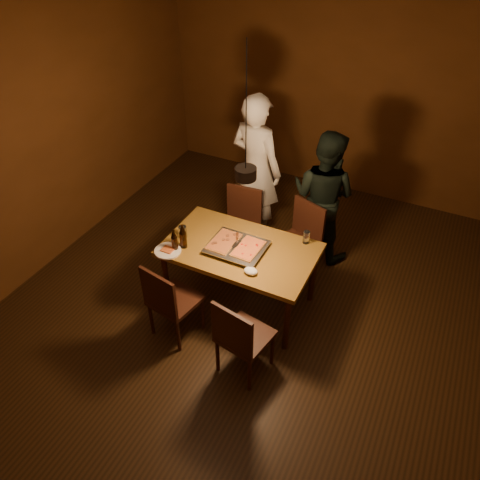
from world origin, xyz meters
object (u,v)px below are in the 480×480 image
at_px(chair_far_right, 302,233).
at_px(diner_white, 256,169).
at_px(chair_far_left, 241,218).
at_px(plate_slice, 168,251).
at_px(pizza_tray, 237,248).
at_px(chair_near_right, 240,334).
at_px(beer_bottle_b, 183,236).
at_px(beer_bottle_a, 174,240).
at_px(dining_table, 240,254).
at_px(chair_near_left, 168,297).
at_px(pendant_lamp, 246,172).
at_px(diner_dark, 323,196).

xyz_separation_m(chair_far_right, diner_white, (-0.77, 0.45, 0.38)).
relative_size(chair_far_left, plate_slice, 1.84).
xyz_separation_m(chair_far_right, pizza_tray, (-0.40, -0.80, 0.24)).
distance_m(chair_far_left, chair_near_right, 1.73).
bearing_deg(beer_bottle_b, chair_far_left, 80.26).
distance_m(chair_near_right, beer_bottle_a, 1.14).
height_order(dining_table, chair_far_left, chair_far_left).
xyz_separation_m(chair_near_left, beer_bottle_a, (-0.16, 0.42, 0.33)).
relative_size(chair_far_left, pendant_lamp, 0.44).
bearing_deg(chair_near_left, chair_far_left, 98.47).
bearing_deg(plate_slice, pizza_tray, 28.27).
bearing_deg(diner_white, plate_slice, 93.74).
bearing_deg(diner_white, pendant_lamp, 122.67).
bearing_deg(chair_near_right, beer_bottle_b, 157.54).
bearing_deg(chair_far_right, diner_white, -10.61).
xyz_separation_m(chair_near_left, diner_white, (0.01, 1.94, 0.38)).
relative_size(beer_bottle_b, pendant_lamp, 0.24).
height_order(plate_slice, pendant_lamp, pendant_lamp).
xyz_separation_m(chair_near_right, plate_slice, (-1.01, 0.47, 0.22)).
bearing_deg(plate_slice, diner_dark, 55.90).
bearing_deg(chair_far_right, chair_near_right, 110.43).
bearing_deg(chair_near_left, dining_table, 71.76).
xyz_separation_m(pizza_tray, diner_white, (-0.37, 1.26, 0.15)).
distance_m(pizza_tray, beer_bottle_b, 0.54).
bearing_deg(pendant_lamp, diner_dark, 78.35).
bearing_deg(dining_table, plate_slice, -149.59).
bearing_deg(chair_near_left, plate_slice, 131.18).
relative_size(beer_bottle_a, diner_dark, 0.15).
bearing_deg(beer_bottle_a, chair_far_right, 48.43).
height_order(chair_far_left, diner_white, diner_white).
xyz_separation_m(chair_near_right, diner_dark, (0.05, 2.04, 0.25)).
bearing_deg(diner_dark, chair_near_left, 75.73).
height_order(chair_far_left, beer_bottle_b, beer_bottle_b).
bearing_deg(diner_dark, beer_bottle_b, 65.71).
bearing_deg(chair_far_left, dining_table, 110.18).
relative_size(chair_far_right, diner_white, 0.29).
distance_m(chair_near_left, pizza_tray, 0.82).
bearing_deg(plate_slice, chair_near_right, -24.66).
height_order(chair_far_left, chair_near_left, same).
bearing_deg(chair_near_left, pizza_tray, 71.49).
xyz_separation_m(chair_near_right, pizza_tray, (-0.42, 0.79, 0.24)).
xyz_separation_m(chair_far_left, chair_near_right, (0.75, -1.56, 0.00)).
height_order(chair_far_left, pizza_tray, chair_far_left).
relative_size(plate_slice, pendant_lamp, 0.24).
bearing_deg(chair_near_right, chair_far_right, 101.41).
height_order(pizza_tray, beer_bottle_b, beer_bottle_b).
xyz_separation_m(chair_near_right, beer_bottle_a, (-0.96, 0.52, 0.33)).
bearing_deg(chair_far_left, diner_dark, -153.81).
distance_m(dining_table, beer_bottle_a, 0.67).
distance_m(chair_far_left, plate_slice, 1.15).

